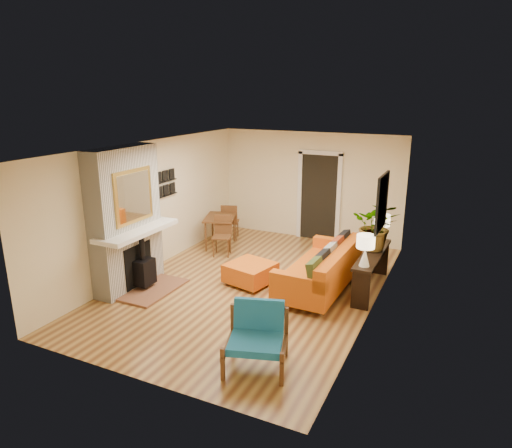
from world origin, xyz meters
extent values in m
plane|color=#BA8E47|center=(0.00, 0.00, 0.00)|extent=(6.50, 6.50, 0.00)
plane|color=white|center=(0.00, 0.00, 2.60)|extent=(6.50, 6.50, 0.00)
plane|color=#FCECC5|center=(0.00, 3.25, 1.30)|extent=(4.50, 0.00, 4.50)
plane|color=#FCECC5|center=(0.00, -3.25, 1.30)|extent=(4.50, 0.00, 4.50)
plane|color=#FCECC5|center=(-2.25, 0.00, 1.30)|extent=(0.00, 6.50, 6.50)
plane|color=#FCECC5|center=(2.25, 0.00, 1.30)|extent=(0.00, 6.50, 6.50)
cube|color=black|center=(0.25, 3.22, 1.05)|extent=(0.88, 0.06, 2.10)
cube|color=white|center=(-0.24, 3.21, 1.05)|extent=(0.10, 0.08, 2.18)
cube|color=white|center=(0.74, 3.21, 1.05)|extent=(0.10, 0.08, 2.18)
cube|color=white|center=(0.25, 3.21, 2.13)|extent=(1.08, 0.08, 0.10)
cube|color=black|center=(2.22, 0.40, 1.75)|extent=(0.04, 0.85, 0.95)
cube|color=slate|center=(2.19, 0.40, 1.75)|extent=(0.01, 0.70, 0.80)
cube|color=black|center=(-2.21, 0.35, 1.42)|extent=(0.06, 0.95, 0.02)
cube|color=black|center=(-2.21, 0.35, 1.72)|extent=(0.06, 0.95, 0.02)
cube|color=white|center=(-2.04, -1.00, 1.86)|extent=(0.42, 1.50, 1.48)
cube|color=white|center=(-2.04, -1.00, 0.56)|extent=(0.42, 1.50, 1.12)
cube|color=white|center=(-1.79, -1.00, 1.12)|extent=(0.60, 1.68, 0.08)
cube|color=black|center=(-1.83, -1.00, 0.45)|extent=(0.03, 0.72, 0.78)
cube|color=brown|center=(-1.53, -1.00, 0.02)|extent=(0.75, 1.30, 0.04)
cube|color=black|center=(-1.71, -1.00, 0.34)|extent=(0.30, 0.36, 0.48)
cylinder|color=black|center=(-1.71, -1.00, 0.78)|extent=(0.10, 0.10, 0.40)
cube|color=gold|center=(-1.82, -1.00, 1.75)|extent=(0.04, 0.95, 0.95)
cube|color=silver|center=(-1.80, -1.00, 1.75)|extent=(0.01, 0.82, 0.82)
cylinder|color=silver|center=(0.79, -0.60, 0.05)|extent=(0.04, 0.04, 0.11)
cylinder|color=silver|center=(1.55, -0.62, 0.05)|extent=(0.04, 0.04, 0.11)
cylinder|color=silver|center=(0.85, 1.42, 0.05)|extent=(0.04, 0.04, 0.11)
cylinder|color=silver|center=(1.61, 1.40, 0.05)|extent=(0.04, 0.04, 0.11)
cube|color=orange|center=(1.20, 0.40, 0.27)|extent=(1.05, 2.32, 0.33)
cube|color=orange|center=(1.58, 0.39, 0.63)|extent=(0.28, 2.29, 0.38)
cube|color=orange|center=(1.17, -0.65, 0.54)|extent=(0.99, 0.22, 0.22)
cube|color=orange|center=(1.23, 1.45, 0.54)|extent=(0.99, 0.22, 0.22)
cube|color=#3E4D21|center=(1.40, -0.48, 0.68)|extent=(0.23, 0.44, 0.45)
cube|color=black|center=(1.41, -0.04, 0.68)|extent=(0.23, 0.44, 0.45)
cube|color=#989893|center=(1.43, 0.39, 0.68)|extent=(0.23, 0.44, 0.45)
cube|color=#92371A|center=(1.44, 0.77, 0.68)|extent=(0.23, 0.44, 0.45)
cube|color=black|center=(1.45, 1.21, 0.68)|extent=(0.23, 0.44, 0.45)
cylinder|color=silver|center=(-0.44, -0.18, 0.03)|extent=(0.05, 0.05, 0.06)
cylinder|color=silver|center=(0.19, -0.32, 0.03)|extent=(0.05, 0.05, 0.06)
cylinder|color=silver|center=(-0.30, 0.45, 0.03)|extent=(0.05, 0.05, 0.06)
cylinder|color=silver|center=(0.33, 0.30, 0.03)|extent=(0.05, 0.05, 0.06)
cube|color=orange|center=(-0.05, 0.06, 0.23)|extent=(0.95, 0.95, 0.34)
cube|color=brown|center=(0.86, -2.47, 0.31)|extent=(0.28, 0.76, 0.05)
cube|color=brown|center=(0.96, -2.80, 0.23)|extent=(0.06, 0.06, 0.46)
cube|color=brown|center=(0.76, -2.15, 0.36)|extent=(0.06, 0.06, 0.72)
cube|color=brown|center=(1.57, -2.25, 0.31)|extent=(0.28, 0.76, 0.05)
cube|color=brown|center=(1.67, -2.58, 0.23)|extent=(0.06, 0.06, 0.46)
cube|color=brown|center=(1.47, -1.93, 0.36)|extent=(0.06, 0.06, 0.72)
cube|color=#1D73AE|center=(1.22, -2.36, 0.37)|extent=(0.84, 0.82, 0.10)
cube|color=#1D73AE|center=(1.13, -2.07, 0.62)|extent=(0.70, 0.37, 0.43)
cube|color=brown|center=(-1.65, 1.72, 0.70)|extent=(0.94, 1.11, 0.04)
cylinder|color=brown|center=(-1.76, 1.25, 0.34)|extent=(0.05, 0.05, 0.68)
cylinder|color=brown|center=(-1.26, 1.43, 0.34)|extent=(0.05, 0.05, 0.68)
cylinder|color=brown|center=(-2.04, 2.01, 0.34)|extent=(0.05, 0.05, 0.68)
cylinder|color=brown|center=(-1.54, 2.19, 0.34)|extent=(0.05, 0.05, 0.68)
cube|color=brown|center=(-1.31, 1.19, 0.43)|extent=(0.51, 0.51, 0.04)
cube|color=brown|center=(-1.37, 1.37, 0.66)|extent=(0.39, 0.17, 0.44)
cylinder|color=brown|center=(-1.41, 0.98, 0.21)|extent=(0.04, 0.04, 0.42)
cylinder|color=brown|center=(-1.10, 1.09, 0.21)|extent=(0.04, 0.04, 0.42)
cylinder|color=brown|center=(-1.51, 1.29, 0.21)|extent=(0.04, 0.04, 0.42)
cylinder|color=brown|center=(-1.21, 1.40, 0.21)|extent=(0.04, 0.04, 0.42)
cube|color=brown|center=(-1.72, 2.35, 0.43)|extent=(0.51, 0.51, 0.04)
cube|color=brown|center=(-1.66, 2.17, 0.66)|extent=(0.39, 0.17, 0.44)
cylinder|color=brown|center=(-1.82, 2.14, 0.21)|extent=(0.04, 0.04, 0.42)
cylinder|color=brown|center=(-1.52, 2.25, 0.21)|extent=(0.04, 0.04, 0.42)
cylinder|color=brown|center=(-1.93, 2.45, 0.21)|extent=(0.04, 0.04, 0.42)
cylinder|color=brown|center=(-1.63, 2.55, 0.21)|extent=(0.04, 0.04, 0.42)
cube|color=black|center=(2.07, 0.74, 0.70)|extent=(0.34, 1.85, 0.05)
cube|color=black|center=(2.07, -0.11, 0.34)|extent=(0.30, 0.04, 0.68)
cube|color=black|center=(2.07, 1.59, 0.34)|extent=(0.30, 0.04, 0.68)
cone|color=white|center=(2.07, 0.04, 0.88)|extent=(0.18, 0.18, 0.30)
cylinder|color=white|center=(2.07, 0.04, 1.05)|extent=(0.03, 0.03, 0.06)
cylinder|color=#FFEABF|center=(2.07, 0.04, 1.16)|extent=(0.30, 0.30, 0.22)
cone|color=white|center=(2.07, 1.46, 0.88)|extent=(0.18, 0.18, 0.30)
cylinder|color=white|center=(2.07, 1.46, 1.05)|extent=(0.03, 0.03, 0.06)
cylinder|color=#FFEABF|center=(2.07, 1.46, 1.16)|extent=(0.30, 0.30, 0.22)
imported|color=#1E5919|center=(2.06, 0.95, 1.18)|extent=(0.89, 0.79, 0.91)
camera|label=1|loc=(3.49, -7.13, 3.53)|focal=32.00mm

